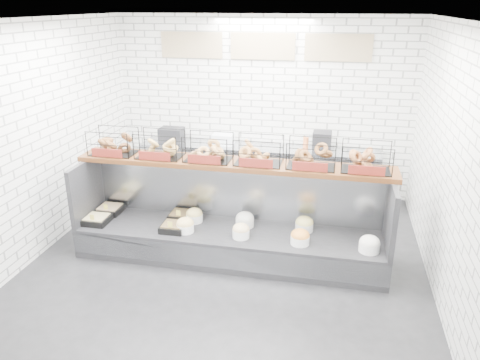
# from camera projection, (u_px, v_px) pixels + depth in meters

# --- Properties ---
(ground) EXTENTS (5.50, 5.50, 0.00)m
(ground) POSITION_uv_depth(u_px,v_px,m) (225.00, 268.00, 5.95)
(ground) COLOR black
(ground) RESTS_ON ground
(room_shell) EXTENTS (5.02, 5.51, 3.01)m
(room_shell) POSITION_uv_depth(u_px,v_px,m) (234.00, 98.00, 5.77)
(room_shell) COLOR white
(room_shell) RESTS_ON ground
(display_case) EXTENTS (4.00, 0.90, 1.20)m
(display_case) POSITION_uv_depth(u_px,v_px,m) (230.00, 233.00, 6.15)
(display_case) COLOR black
(display_case) RESTS_ON ground
(bagel_shelf) EXTENTS (4.10, 0.50, 0.40)m
(bagel_shelf) POSITION_uv_depth(u_px,v_px,m) (233.00, 152.00, 5.93)
(bagel_shelf) COLOR #3D1E0D
(bagel_shelf) RESTS_ON display_case
(prep_counter) EXTENTS (4.00, 0.60, 1.20)m
(prep_counter) POSITION_uv_depth(u_px,v_px,m) (257.00, 170.00, 8.01)
(prep_counter) COLOR #93969B
(prep_counter) RESTS_ON ground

